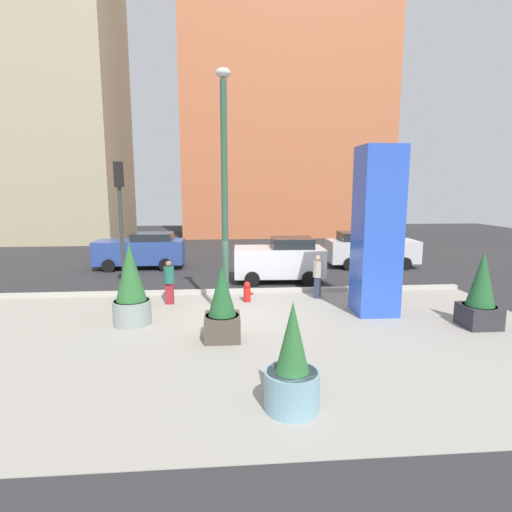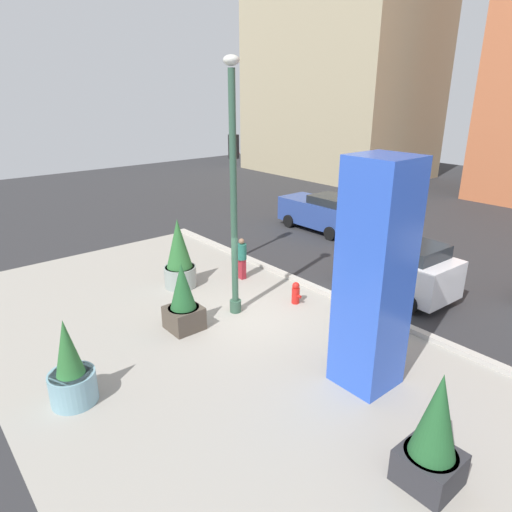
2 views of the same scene
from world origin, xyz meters
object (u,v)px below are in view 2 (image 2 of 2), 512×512
object	(u,v)px
potted_plant_curbside	(179,257)
art_pillar_blue	(374,278)
potted_plant_near_left	(434,436)
pedestrian_crossing	(370,303)
potted_plant_by_pillar	(71,372)
traffic_light_far_side	(234,179)
potted_plant_mid_plaza	(183,301)
fire_hydrant	(296,293)
lamp_post	(234,199)
car_curb_east	(398,267)
pedestrian_by_curb	(242,257)
car_intersection	(323,212)

from	to	relation	value
potted_plant_curbside	art_pillar_blue	bearing A→B (deg)	3.75
potted_plant_near_left	pedestrian_crossing	size ratio (longest dim) A/B	1.40
potted_plant_by_pillar	traffic_light_far_side	bearing A→B (deg)	120.70
potted_plant_mid_plaza	potted_plant_curbside	distance (m)	3.12
potted_plant_near_left	fire_hydrant	bearing A→B (deg)	153.83
traffic_light_far_side	pedestrian_crossing	xyz separation A→B (m)	(7.26, -0.71, -2.45)
lamp_post	fire_hydrant	xyz separation A→B (m)	(0.78, 1.89, -3.29)
potted_plant_by_pillar	car_curb_east	distance (m)	10.64
potted_plant_mid_plaza	pedestrian_by_curb	size ratio (longest dim) A/B	1.32
potted_plant_by_pillar	car_curb_east	xyz separation A→B (m)	(1.28, 10.56, 0.20)
traffic_light_far_side	car_intersection	world-z (taller)	traffic_light_far_side
lamp_post	car_intersection	world-z (taller)	lamp_post
potted_plant_curbside	pedestrian_by_curb	world-z (taller)	potted_plant_curbside
potted_plant_by_pillar	art_pillar_blue	bearing A→B (deg)	56.84
car_intersection	pedestrian_by_curb	xyz separation A→B (m)	(2.29, -6.91, -0.06)
art_pillar_blue	potted_plant_curbside	world-z (taller)	art_pillar_blue
fire_hydrant	potted_plant_curbside	bearing A→B (deg)	-148.84
potted_plant_near_left	car_curb_east	distance (m)	8.22
potted_plant_curbside	traffic_light_far_side	xyz separation A→B (m)	(-0.97, 3.21, 2.24)
lamp_post	car_intersection	distance (m)	10.10
fire_hydrant	car_curb_east	bearing A→B (deg)	62.60
lamp_post	pedestrian_by_curb	world-z (taller)	lamp_post
lamp_post	pedestrian_crossing	size ratio (longest dim) A/B	4.59
potted_plant_curbside	pedestrian_crossing	distance (m)	6.77
potted_plant_near_left	potted_plant_by_pillar	distance (m)	7.51
traffic_light_far_side	potted_plant_curbside	bearing A→B (deg)	-73.21
lamp_post	traffic_light_far_side	world-z (taller)	lamp_post
art_pillar_blue	car_curb_east	bearing A→B (deg)	116.33
potted_plant_mid_plaza	fire_hydrant	size ratio (longest dim) A/B	2.76
pedestrian_crossing	pedestrian_by_curb	bearing A→B (deg)	-175.94
fire_hydrant	car_curb_east	distance (m)	3.66
pedestrian_crossing	car_intersection	bearing A→B (deg)	139.82
lamp_post	fire_hydrant	bearing A→B (deg)	67.44
traffic_light_far_side	car_curb_east	distance (m)	7.04
lamp_post	pedestrian_by_curb	size ratio (longest dim) A/B	4.78
fire_hydrant	car_curb_east	xyz separation A→B (m)	(1.66, 3.21, 0.61)
car_curb_east	lamp_post	bearing A→B (deg)	-115.65
potted_plant_mid_plaza	car_intersection	distance (m)	11.33
potted_plant_mid_plaza	pedestrian_crossing	xyz separation A→B (m)	(3.57, 4.01, -0.01)
art_pillar_blue	pedestrian_by_curb	distance (m)	7.28
art_pillar_blue	potted_plant_mid_plaza	world-z (taller)	art_pillar_blue
pedestrian_by_curb	pedestrian_crossing	bearing A→B (deg)	4.06
art_pillar_blue	traffic_light_far_side	size ratio (longest dim) A/B	1.07
lamp_post	fire_hydrant	distance (m)	3.88
potted_plant_by_pillar	car_intersection	bearing A→B (deg)	111.00
lamp_post	car_curb_east	bearing A→B (deg)	64.35
traffic_light_far_side	fire_hydrant	bearing A→B (deg)	-12.57
potted_plant_near_left	car_intersection	size ratio (longest dim) A/B	0.51
potted_plant_mid_plaza	potted_plant_near_left	size ratio (longest dim) A/B	0.90
potted_plant_by_pillar	car_intersection	size ratio (longest dim) A/B	0.46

